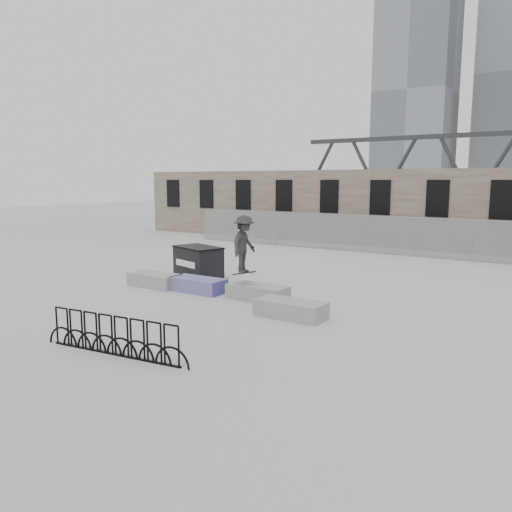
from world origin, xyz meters
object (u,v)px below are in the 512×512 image
(planter_center_left, at_px, (198,284))
(planter_offset, at_px, (291,308))
(planter_center_right, at_px, (258,292))
(dumpster, at_px, (198,263))
(planter_far_left, at_px, (155,279))
(skateboarder, at_px, (244,244))
(bike_rack, at_px, (114,336))

(planter_center_left, height_order, planter_offset, same)
(planter_center_right, height_order, dumpster, dumpster)
(planter_far_left, height_order, dumpster, dumpster)
(dumpster, xyz_separation_m, skateboarder, (3.50, -1.86, 1.18))
(planter_center_right, distance_m, skateboarder, 1.63)
(bike_rack, bearing_deg, planter_center_left, 113.33)
(planter_center_right, xyz_separation_m, bike_rack, (0.17, -6.14, 0.17))
(planter_offset, distance_m, bike_rack, 5.19)
(planter_far_left, height_order, skateboarder, skateboarder)
(dumpster, bearing_deg, planter_center_right, -6.40)
(dumpster, relative_size, skateboarder, 1.13)
(planter_center_right, bearing_deg, bike_rack, -88.37)
(planter_offset, xyz_separation_m, bike_rack, (-1.78, -4.87, 0.17))
(bike_rack, distance_m, skateboarder, 6.12)
(planter_far_left, relative_size, planter_offset, 1.00)
(dumpster, bearing_deg, bike_rack, -45.85)
(planter_center_left, relative_size, planter_center_right, 1.00)
(dumpster, distance_m, bike_rack, 8.79)
(planter_center_left, xyz_separation_m, dumpster, (-1.49, 1.81, 0.39))
(bike_rack, xyz_separation_m, skateboarder, (-0.56, 5.93, 1.40))
(planter_offset, height_order, skateboarder, skateboarder)
(planter_far_left, relative_size, planter_center_left, 1.00)
(planter_offset, relative_size, bike_rack, 0.50)
(planter_center_right, relative_size, skateboarder, 1.01)
(planter_far_left, relative_size, planter_center_right, 1.00)
(planter_center_right, bearing_deg, planter_far_left, -175.31)
(dumpster, relative_size, bike_rack, 0.55)
(bike_rack, bearing_deg, planter_center_right, 91.63)
(planter_center_right, relative_size, bike_rack, 0.50)
(planter_center_right, height_order, skateboarder, skateboarder)
(dumpster, bearing_deg, planter_center_left, -33.98)
(planter_offset, bearing_deg, planter_center_left, 165.69)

